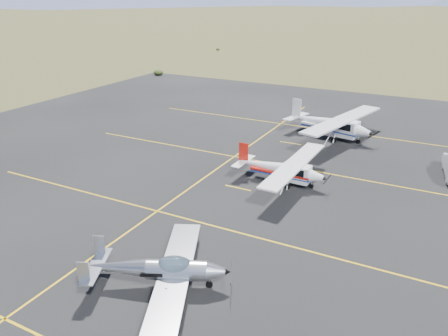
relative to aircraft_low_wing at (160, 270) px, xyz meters
The scene contains 5 objects.
ground 4.43m from the aircraft_low_wing, 71.13° to the left, with size 1600.00×1600.00×0.00m, color #383D1C.
apron 11.22m from the aircraft_low_wing, 82.81° to the left, with size 72.00×72.00×0.02m, color black.
aircraft_low_wing is the anchor object (origin of this frame).
aircraft_cessna 13.96m from the aircraft_low_wing, 87.16° to the left, with size 5.88×9.82×2.49m.
aircraft_plain 25.96m from the aircraft_low_wing, 87.62° to the left, with size 8.05×12.33×3.13m.
Camera 1 is at (9.04, -17.74, 12.92)m, focal length 35.00 mm.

